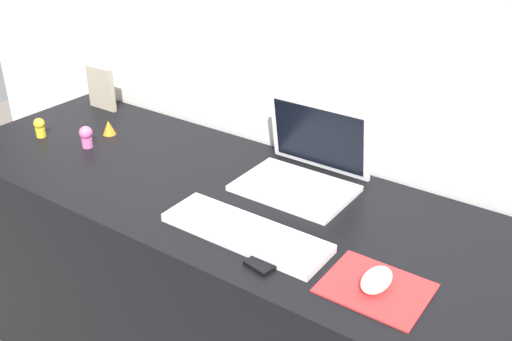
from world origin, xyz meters
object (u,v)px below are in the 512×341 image
Objects in this scene: laptop at (306,165)px; toy_figurine_orange at (109,128)px; picture_frame at (101,88)px; keyboard at (245,233)px; toy_figurine_pink at (86,136)px; cell_phone at (274,257)px; toy_figurine_yellow at (40,127)px; mouse at (377,280)px.

toy_figurine_orange is (-0.68, -0.08, -0.03)m from laptop.
picture_frame is 0.24m from toy_figurine_orange.
laptop is 0.73× the size of keyboard.
keyboard is 2.73× the size of picture_frame.
keyboard is 0.74m from toy_figurine_orange.
toy_figurine_pink is (0.02, -0.11, 0.01)m from toy_figurine_orange.
cell_phone is 2.04× the size of toy_figurine_yellow.
mouse is 0.23m from cell_phone.
picture_frame is (-0.99, 0.40, 0.07)m from cell_phone.
cell_phone is at bearing -10.79° from toy_figurine_pink.
keyboard is 0.87m from toy_figurine_yellow.
picture_frame is at bearing 175.94° from laptop.
laptop is 4.77× the size of toy_figurine_yellow.
toy_figurine_yellow is 1.35× the size of toy_figurine_orange.
laptop is 2.34× the size of cell_phone.
toy_figurine_orange is (-0.70, 0.22, 0.01)m from keyboard.
toy_figurine_yellow is (-0.97, 0.12, 0.03)m from cell_phone.
toy_figurine_yellow reaches higher than keyboard.
toy_figurine_pink reaches higher than toy_figurine_yellow.
cell_phone is (0.10, -0.03, -0.01)m from keyboard.
toy_figurine_yellow is at bearing -84.76° from picture_frame.
toy_figurine_orange is at bearing 167.93° from mouse.
toy_figurine_pink is (-1.01, 0.12, 0.02)m from mouse.
mouse is 0.64× the size of picture_frame.
toy_figurine_orange is at bearing 99.71° from toy_figurine_pink.
toy_figurine_pink reaches higher than keyboard.
toy_figurine_yellow is at bearing -139.80° from toy_figurine_orange.
toy_figurine_pink reaches higher than cell_phone.
picture_frame is 2.39× the size of toy_figurine_yellow.
toy_figurine_orange is at bearing 173.12° from cell_phone.
laptop is at bearing -4.06° from picture_frame.
picture_frame reaches higher than cell_phone.
toy_figurine_pink reaches higher than toy_figurine_orange.
mouse is 1.28m from picture_frame.
picture_frame is 2.20× the size of toy_figurine_pink.
toy_figurine_pink is at bearing -50.22° from picture_frame.
laptop is at bearing 139.03° from mouse.
toy_figurine_yellow is at bearing -169.62° from toy_figurine_pink.
toy_figurine_orange is at bearing -173.11° from laptop.
toy_figurine_yellow reaches higher than cell_phone.
laptop is 0.36m from cell_phone.
picture_frame is (-0.87, 0.06, 0.02)m from laptop.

